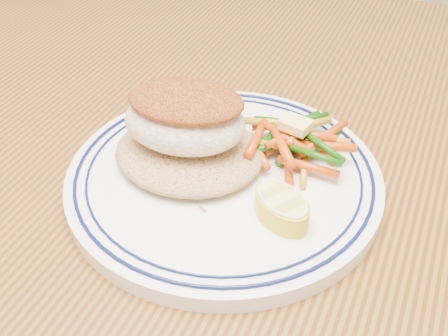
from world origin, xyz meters
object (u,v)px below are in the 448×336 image
Objects in this scene: dining_table at (276,248)px; rice_pilaf at (189,150)px; plate at (224,178)px; lemon_wedge at (282,206)px; vegetable_pile at (294,140)px; fish_fillet at (185,117)px.

dining_table is 11.42× the size of rice_pilaf.
dining_table is 5.56× the size of plate.
dining_table is at bearing 107.05° from lemon_wedge.
rice_pilaf is 0.09m from vegetable_pile.
fish_fillet is (-0.04, 0.00, 0.05)m from plate.
rice_pilaf is at bearing -25.86° from fish_fillet.
plate is 2.05× the size of rice_pilaf.
plate is at bearing -138.55° from dining_table.
vegetable_pile is (0.08, 0.05, 0.00)m from rice_pilaf.
lemon_wedge is (0.02, -0.07, 0.12)m from dining_table.
dining_table is at bearing -107.71° from vegetable_pile.
plate is 0.06m from fish_fillet.
fish_fillet is 1.04× the size of vegetable_pile.
dining_table is at bearing 41.45° from plate.
lemon_wedge is at bearing -20.24° from rice_pilaf.
plate is 2.46× the size of vegetable_pile.
rice_pilaf is at bearing -149.09° from vegetable_pile.
plate reaches higher than dining_table.
rice_pilaf is 1.93× the size of lemon_wedge.
rice_pilaf is 1.20× the size of vegetable_pile.
dining_table is 0.13m from vegetable_pile.
lemon_wedge is (0.10, -0.04, -0.00)m from rice_pilaf.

